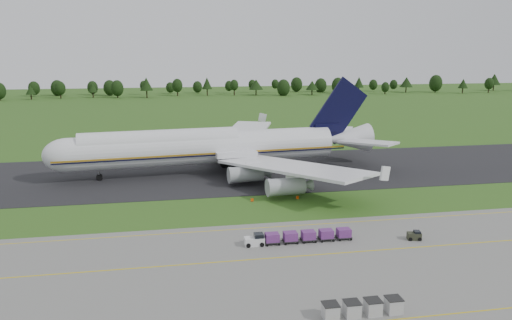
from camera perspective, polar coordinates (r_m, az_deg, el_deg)
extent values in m
plane|color=#2C5318|center=(90.63, 0.00, -5.59)|extent=(600.00, 600.00, 0.00)
cube|color=slate|center=(60.04, 6.01, -15.53)|extent=(300.00, 52.00, 0.06)
cube|color=black|center=(117.22, -2.44, -1.36)|extent=(300.00, 40.00, 0.08)
cube|color=gold|center=(70.46, 3.25, -11.02)|extent=(300.00, 0.25, 0.01)
cube|color=gold|center=(81.33, 1.27, -7.70)|extent=(120.00, 0.20, 0.01)
cylinder|color=black|center=(316.34, -27.23, 6.39)|extent=(0.70, 0.70, 3.53)
cylinder|color=black|center=(314.40, -24.30, 6.58)|extent=(0.70, 0.70, 2.92)
cone|color=#1D3512|center=(314.08, -24.37, 7.31)|extent=(5.48, 5.48, 5.18)
cylinder|color=black|center=(314.50, -21.43, 6.92)|extent=(0.70, 0.70, 3.92)
sphere|color=#1D3512|center=(314.19, -21.49, 7.65)|extent=(6.16, 6.16, 6.16)
cylinder|color=black|center=(313.83, -18.12, 7.08)|extent=(0.70, 0.70, 3.20)
cone|color=#1D3512|center=(313.49, -18.17, 7.89)|extent=(5.28, 5.28, 5.69)
cylinder|color=black|center=(307.76, -15.53, 7.20)|extent=(0.70, 0.70, 3.75)
sphere|color=#1D3512|center=(307.46, -15.57, 7.92)|extent=(7.22, 7.22, 7.22)
cylinder|color=black|center=(304.52, -12.37, 7.37)|extent=(0.70, 0.70, 4.31)
cone|color=#1D3512|center=(304.06, -12.42, 8.49)|extent=(7.47, 7.47, 7.66)
cylinder|color=black|center=(313.27, -8.95, 7.63)|extent=(0.70, 0.70, 4.17)
sphere|color=#1D3512|center=(312.94, -8.98, 8.41)|extent=(6.36, 6.36, 6.36)
cylinder|color=black|center=(313.01, -5.60, 7.71)|extent=(0.70, 0.70, 4.05)
cone|color=#1D3512|center=(312.59, -5.62, 8.73)|extent=(6.22, 6.22, 7.19)
cylinder|color=black|center=(313.29, -2.50, 7.77)|extent=(0.70, 0.70, 4.19)
sphere|color=#1D3512|center=(312.96, -2.51, 8.56)|extent=(5.20, 5.20, 5.20)
cylinder|color=black|center=(314.35, 0.00, 7.74)|extent=(0.70, 0.70, 3.51)
cone|color=#1D3512|center=(313.98, 0.00, 8.63)|extent=(8.91, 8.91, 6.25)
cylinder|color=black|center=(312.49, 3.16, 7.65)|extent=(0.70, 0.70, 3.13)
sphere|color=#1D3512|center=(312.23, 3.16, 8.24)|extent=(8.06, 8.06, 8.06)
cylinder|color=black|center=(318.34, 6.41, 7.69)|extent=(0.70, 0.70, 3.18)
cone|color=#1D3512|center=(318.00, 6.43, 8.48)|extent=(7.97, 7.97, 5.65)
cylinder|color=black|center=(330.45, 9.30, 7.80)|extent=(0.70, 0.70, 3.44)
sphere|color=#1D3512|center=(330.19, 9.32, 8.41)|extent=(7.79, 7.79, 7.79)
cylinder|color=black|center=(334.51, 11.65, 7.80)|extent=(0.70, 0.70, 3.83)
cone|color=#1D3512|center=(334.14, 11.69, 8.71)|extent=(6.32, 6.32, 6.81)
cylinder|color=black|center=(332.66, 14.53, 7.56)|extent=(0.70, 0.70, 2.91)
sphere|color=#1D3512|center=(332.44, 14.56, 8.07)|extent=(5.01, 5.01, 5.01)
cylinder|color=black|center=(348.19, 16.76, 7.69)|extent=(0.70, 0.70, 3.67)
cone|color=#1D3512|center=(347.84, 16.81, 8.53)|extent=(8.49, 8.49, 6.53)
cylinder|color=black|center=(355.64, 19.80, 7.60)|extent=(0.70, 0.70, 3.98)
sphere|color=#1D3512|center=(355.36, 19.85, 8.26)|extent=(8.47, 8.47, 8.47)
cylinder|color=black|center=(354.17, 22.53, 7.32)|extent=(0.70, 0.70, 3.38)
cone|color=#1D3512|center=(353.85, 22.60, 8.08)|extent=(6.24, 6.24, 6.01)
cylinder|color=black|center=(365.04, 25.04, 7.28)|extent=(0.70, 0.70, 3.96)
sphere|color=#1D3512|center=(364.77, 25.10, 7.91)|extent=(5.85, 5.85, 5.85)
cylinder|color=black|center=(384.66, 25.49, 7.47)|extent=(0.70, 0.70, 4.19)
cone|color=#1D3512|center=(384.30, 25.57, 8.33)|extent=(8.51, 8.51, 7.45)
cylinder|color=silver|center=(115.33, -5.78, 1.38)|extent=(60.33, 13.14, 7.44)
cylinder|color=silver|center=(113.72, -10.93, 1.96)|extent=(35.51, 9.14, 5.80)
sphere|color=silver|center=(114.18, -20.74, 0.51)|extent=(7.44, 7.44, 7.44)
cone|color=silver|center=(126.21, 10.36, 2.45)|extent=(11.98, 8.12, 7.06)
cube|color=gold|center=(111.85, -5.43, 0.71)|extent=(65.79, 6.40, 0.36)
cube|color=silver|center=(100.33, 4.07, -0.82)|extent=(27.15, 35.33, 0.57)
cube|color=silver|center=(137.34, -1.50, 2.85)|extent=(21.97, 36.50, 0.57)
cylinder|color=#909498|center=(104.95, -1.18, -1.64)|extent=(7.51, 3.98, 3.30)
cylinder|color=#909498|center=(95.84, 3.42, -3.05)|extent=(7.51, 3.98, 3.30)
cylinder|color=#909498|center=(129.68, -4.08, 1.08)|extent=(7.51, 3.98, 3.30)
cylinder|color=#909498|center=(141.61, -3.05, 2.07)|extent=(7.51, 3.98, 3.30)
cube|color=black|center=(124.10, 9.42, 5.56)|extent=(15.04, 2.01, 16.58)
cube|color=silver|center=(120.09, 12.65, 1.99)|extent=(12.68, 14.11, 0.46)
cube|color=silver|center=(133.70, 9.52, 3.18)|extent=(11.07, 14.55, 0.46)
cylinder|color=slate|center=(114.82, -17.47, -1.68)|extent=(0.37, 0.37, 2.27)
cylinder|color=black|center=(114.93, -17.46, -1.90)|extent=(1.43, 1.05, 1.34)
cylinder|color=slate|center=(113.16, -2.22, -1.30)|extent=(0.37, 0.37, 2.27)
cylinder|color=black|center=(113.27, -2.22, -1.53)|extent=(1.43, 1.05, 1.34)
cylinder|color=slate|center=(121.97, -3.24, -0.29)|extent=(0.37, 0.37, 2.27)
cylinder|color=black|center=(122.08, -3.24, -0.50)|extent=(1.43, 1.05, 1.34)
cube|color=silver|center=(74.08, -0.19, -9.28)|extent=(2.88, 1.55, 1.22)
cylinder|color=black|center=(73.32, -0.87, -9.75)|extent=(0.67, 0.24, 0.67)
cube|color=black|center=(74.64, 1.85, -9.30)|extent=(2.22, 1.66, 0.13)
cube|color=#592667|center=(74.39, 1.85, -8.82)|extent=(2.00, 1.55, 1.22)
cylinder|color=black|center=(73.84, 1.29, -9.71)|extent=(0.38, 0.17, 0.38)
cube|color=black|center=(75.23, 3.94, -9.14)|extent=(2.22, 1.66, 0.13)
cube|color=#592667|center=(74.99, 3.95, -8.67)|extent=(2.00, 1.55, 1.22)
cylinder|color=black|center=(74.41, 3.41, -9.55)|extent=(0.38, 0.17, 0.38)
cube|color=black|center=(75.92, 5.99, -8.97)|extent=(2.22, 1.66, 0.13)
cube|color=#592667|center=(75.68, 6.01, -8.51)|extent=(2.00, 1.55, 1.22)
cylinder|color=black|center=(75.07, 5.50, -9.38)|extent=(0.38, 0.17, 0.38)
cube|color=black|center=(76.71, 8.01, -8.80)|extent=(2.22, 1.66, 0.13)
cube|color=#592667|center=(76.47, 8.02, -8.34)|extent=(2.00, 1.55, 1.22)
cylinder|color=black|center=(75.83, 7.54, -9.21)|extent=(0.38, 0.17, 0.38)
cube|color=black|center=(77.58, 9.98, -8.62)|extent=(2.22, 1.66, 0.13)
cube|color=#592667|center=(77.35, 10.00, -8.16)|extent=(2.00, 1.55, 1.22)
cylinder|color=black|center=(76.69, 9.54, -9.02)|extent=(0.38, 0.17, 0.38)
cylinder|color=black|center=(74.18, -0.19, -9.48)|extent=(0.67, 0.24, 0.67)
cube|color=#2A2D1F|center=(79.86, 17.62, -8.29)|extent=(2.19, 1.56, 1.10)
cylinder|color=black|center=(79.15, 17.36, -8.67)|extent=(0.56, 0.20, 0.56)
cylinder|color=black|center=(80.76, 17.85, -8.27)|extent=(0.56, 0.20, 0.56)
cube|color=#A5A5A5|center=(56.17, 8.51, -16.74)|extent=(1.63, 1.63, 1.63)
cube|color=black|center=(55.76, 8.54, -15.97)|extent=(1.73, 1.73, 0.08)
cube|color=#A5A5A5|center=(56.92, 10.89, -16.41)|extent=(1.63, 1.63, 1.63)
cube|color=black|center=(56.52, 10.93, -15.65)|extent=(1.73, 1.73, 0.08)
cube|color=#A5A5A5|center=(57.76, 13.21, -16.07)|extent=(1.63, 1.63, 1.63)
cube|color=black|center=(57.36, 13.25, -15.32)|extent=(1.73, 1.73, 0.08)
cube|color=#A5A5A5|center=(58.69, 15.44, -15.72)|extent=(1.63, 1.63, 1.63)
cube|color=black|center=(58.29, 15.49, -14.98)|extent=(1.73, 1.73, 0.08)
cube|color=#E04007|center=(94.69, -0.44, -4.59)|extent=(0.50, 0.12, 0.60)
cube|color=black|center=(94.77, -0.44, -4.75)|extent=(0.30, 0.30, 0.04)
cube|color=#E04007|center=(96.53, 4.76, -4.30)|extent=(0.50, 0.12, 0.60)
cube|color=black|center=(96.61, 4.75, -4.46)|extent=(0.30, 0.30, 0.04)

